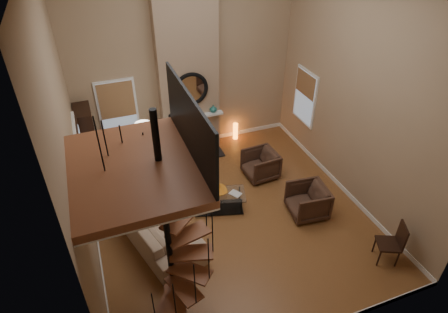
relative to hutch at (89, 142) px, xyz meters
name	(u,v)px	position (x,y,z in m)	size (l,w,h in m)	color
ground	(230,214)	(2.78, -2.81, -0.95)	(6.00, 6.50, 0.01)	#9D6432
back_wall	(185,55)	(2.78, 0.44, 1.80)	(6.00, 0.02, 5.50)	tan
front_wall	(324,222)	(2.78, -6.06, 1.80)	(6.00, 0.02, 5.50)	tan
left_wall	(69,140)	(-0.22, -2.81, 1.80)	(0.02, 6.50, 5.50)	tan
right_wall	(360,87)	(5.78, -2.81, 1.80)	(0.02, 6.50, 5.50)	tan
baseboard_back	(190,142)	(2.78, 0.43, -0.89)	(6.00, 0.02, 0.12)	white
baseboard_left	(99,247)	(-0.21, -2.81, -0.89)	(0.02, 6.50, 0.12)	white
baseboard_right	(338,184)	(5.77, -2.81, -0.89)	(0.02, 6.50, 0.12)	white
chimney_breast	(187,57)	(2.78, 0.25, 1.80)	(1.60, 0.38, 5.50)	#9D8166
hearth	(197,155)	(2.78, -0.24, -0.93)	(1.50, 0.60, 0.04)	black
firebox	(193,135)	(2.78, 0.05, -0.40)	(0.95, 0.02, 0.72)	black
mantel	(193,117)	(2.78, -0.03, 0.20)	(1.70, 0.18, 0.06)	white
mirror_frame	(191,90)	(2.78, 0.03, 1.00)	(0.94, 0.94, 0.10)	black
mirror_disc	(191,89)	(2.78, 0.04, 1.00)	(0.80, 0.80, 0.01)	white
vase_left	(173,115)	(2.23, 0.01, 0.35)	(0.24, 0.24, 0.25)	black
vase_right	(213,109)	(3.38, 0.01, 0.33)	(0.20, 0.20, 0.21)	#1A5D5A
window_back	(118,106)	(0.88, 0.41, 0.67)	(1.02, 0.06, 1.52)	white
window_right	(305,96)	(5.75, -0.81, 0.68)	(0.06, 1.02, 1.52)	white
entry_door	(84,162)	(-0.17, -1.01, 0.10)	(0.10, 1.05, 2.16)	white
loft	(141,163)	(0.74, -4.61, 2.29)	(1.70, 2.20, 1.09)	brown
spiral_stair	(168,233)	(1.00, -4.60, 0.83)	(1.47, 1.47, 4.06)	black
hutch	(89,142)	(0.00, 0.00, 0.00)	(0.41, 0.86, 1.92)	black
sofa	(153,223)	(0.98, -2.87, -0.55)	(2.70, 1.06, 0.79)	tan
armchair_near	(263,164)	(4.15, -1.69, -0.60)	(0.80, 0.82, 0.75)	#482E21
armchair_far	(311,200)	(4.56, -3.39, -0.60)	(0.83, 0.85, 0.77)	#482E21
coffee_table	(219,200)	(2.60, -2.53, -0.67)	(1.37, 0.94, 0.46)	silver
bowl	(218,191)	(2.60, -2.48, -0.45)	(0.43, 0.43, 0.11)	orange
book	(235,194)	(2.95, -2.68, -0.49)	(0.20, 0.27, 0.03)	gray
floor_lamp	(144,134)	(1.30, -0.87, 0.46)	(0.40, 0.40, 1.71)	black
accent_lamp	(235,131)	(4.16, 0.25, -0.70)	(0.15, 0.15, 0.52)	orange
side_chair	(394,241)	(5.34, -5.20, -0.42)	(0.57, 0.57, 0.95)	black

